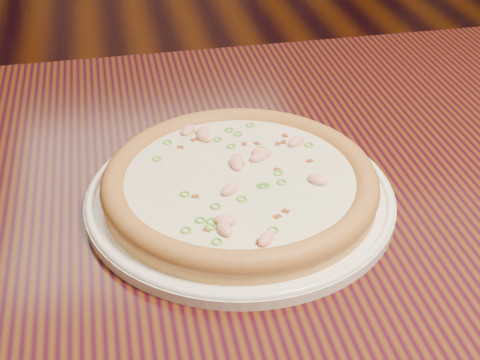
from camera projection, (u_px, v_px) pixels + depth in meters
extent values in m
plane|color=black|center=(237.00, 269.00, 1.80)|extent=(9.00, 9.00, 0.00)
cube|color=black|center=(324.00, 180.00, 0.85)|extent=(1.20, 0.80, 0.04)
cylinder|color=white|center=(240.00, 197.00, 0.78)|extent=(0.36, 0.36, 0.01)
torus|color=white|center=(240.00, 193.00, 0.77)|extent=(0.35, 0.35, 0.01)
cylinder|color=tan|center=(240.00, 186.00, 0.77)|extent=(0.31, 0.31, 0.02)
torus|color=#BD823F|center=(240.00, 180.00, 0.76)|extent=(0.32, 0.32, 0.03)
cylinder|color=beige|center=(240.00, 178.00, 0.76)|extent=(0.27, 0.27, 0.00)
ellipsoid|color=#F2B29E|center=(259.00, 157.00, 0.79)|extent=(0.03, 0.02, 0.01)
ellipsoid|color=#F2B29E|center=(236.00, 160.00, 0.78)|extent=(0.03, 0.03, 0.01)
ellipsoid|color=#F2B29E|center=(188.00, 130.00, 0.84)|extent=(0.03, 0.03, 0.01)
ellipsoid|color=#F2B29E|center=(237.00, 164.00, 0.78)|extent=(0.01, 0.02, 0.01)
ellipsoid|color=#F2B29E|center=(317.00, 180.00, 0.75)|extent=(0.03, 0.03, 0.01)
ellipsoid|color=#F2B29E|center=(203.00, 132.00, 0.84)|extent=(0.02, 0.03, 0.01)
ellipsoid|color=#F2B29E|center=(262.00, 152.00, 0.80)|extent=(0.03, 0.02, 0.01)
ellipsoid|color=#F2B29E|center=(225.00, 220.00, 0.69)|extent=(0.03, 0.02, 0.01)
ellipsoid|color=#F2B29E|center=(225.00, 229.00, 0.68)|extent=(0.02, 0.03, 0.01)
ellipsoid|color=#F2B29E|center=(230.00, 189.00, 0.73)|extent=(0.03, 0.03, 0.01)
ellipsoid|color=#F2B29E|center=(296.00, 142.00, 0.82)|extent=(0.03, 0.02, 0.01)
ellipsoid|color=#F2B29E|center=(204.00, 137.00, 0.83)|extent=(0.02, 0.03, 0.01)
ellipsoid|color=#F2B29E|center=(266.00, 239.00, 0.66)|extent=(0.03, 0.03, 0.01)
cube|color=maroon|center=(194.00, 140.00, 0.83)|extent=(0.01, 0.01, 0.00)
cube|color=maroon|center=(278.00, 144.00, 0.82)|extent=(0.01, 0.01, 0.00)
cube|color=maroon|center=(244.00, 145.00, 0.82)|extent=(0.01, 0.01, 0.00)
cube|color=maroon|center=(286.00, 212.00, 0.71)|extent=(0.01, 0.01, 0.00)
cube|color=maroon|center=(277.00, 170.00, 0.77)|extent=(0.01, 0.01, 0.00)
cube|color=maroon|center=(285.00, 136.00, 0.84)|extent=(0.01, 0.01, 0.00)
cube|color=maroon|center=(180.00, 148.00, 0.81)|extent=(0.01, 0.01, 0.00)
cube|color=maroon|center=(277.00, 217.00, 0.70)|extent=(0.01, 0.01, 0.00)
cube|color=maroon|center=(257.00, 144.00, 0.82)|extent=(0.01, 0.01, 0.00)
cube|color=maroon|center=(283.00, 143.00, 0.82)|extent=(0.01, 0.01, 0.00)
cube|color=maroon|center=(195.00, 197.00, 0.73)|extent=(0.01, 0.01, 0.00)
cube|color=maroon|center=(207.00, 230.00, 0.68)|extent=(0.01, 0.01, 0.00)
cube|color=maroon|center=(309.00, 162.00, 0.79)|extent=(0.01, 0.01, 0.00)
cube|color=maroon|center=(259.00, 243.00, 0.66)|extent=(0.01, 0.01, 0.00)
torus|color=#54A32F|center=(262.00, 186.00, 0.74)|extent=(0.02, 0.02, 0.00)
torus|color=#54A32F|center=(282.00, 182.00, 0.75)|extent=(0.01, 0.01, 0.00)
torus|color=#54A32F|center=(238.00, 134.00, 0.84)|extent=(0.01, 0.01, 0.00)
torus|color=#54A32F|center=(229.00, 130.00, 0.85)|extent=(0.01, 0.01, 0.00)
torus|color=#54A32F|center=(199.00, 132.00, 0.84)|extent=(0.01, 0.01, 0.00)
torus|color=#54A32F|center=(186.00, 230.00, 0.68)|extent=(0.02, 0.02, 0.00)
torus|color=#54A32F|center=(210.00, 227.00, 0.68)|extent=(0.02, 0.02, 0.00)
torus|color=#54A32F|center=(218.00, 140.00, 0.83)|extent=(0.02, 0.02, 0.00)
torus|color=#54A32F|center=(265.00, 186.00, 0.74)|extent=(0.02, 0.02, 0.00)
torus|color=#54A32F|center=(273.00, 230.00, 0.68)|extent=(0.01, 0.01, 0.00)
torus|color=#54A32F|center=(157.00, 159.00, 0.79)|extent=(0.01, 0.01, 0.00)
torus|color=#54A32F|center=(216.00, 206.00, 0.71)|extent=(0.01, 0.01, 0.00)
torus|color=#54A32F|center=(250.00, 125.00, 0.86)|extent=(0.02, 0.02, 0.00)
torus|color=#54A32F|center=(309.00, 145.00, 0.82)|extent=(0.01, 0.01, 0.00)
torus|color=#54A32F|center=(167.00, 142.00, 0.82)|extent=(0.02, 0.02, 0.00)
torus|color=#54A32F|center=(217.00, 242.00, 0.66)|extent=(0.02, 0.02, 0.00)
torus|color=#54A32F|center=(231.00, 146.00, 0.81)|extent=(0.02, 0.02, 0.00)
torus|color=#54A32F|center=(211.00, 221.00, 0.69)|extent=(0.01, 0.01, 0.00)
torus|color=#54A32F|center=(200.00, 220.00, 0.69)|extent=(0.01, 0.01, 0.00)
torus|color=#54A32F|center=(185.00, 194.00, 0.73)|extent=(0.01, 0.01, 0.00)
torus|color=#54A32F|center=(278.00, 173.00, 0.77)|extent=(0.02, 0.02, 0.00)
torus|color=#54A32F|center=(242.00, 199.00, 0.72)|extent=(0.02, 0.02, 0.00)
torus|color=#54A32F|center=(240.00, 164.00, 0.78)|extent=(0.02, 0.02, 0.00)
torus|color=#54A32F|center=(261.00, 149.00, 0.81)|extent=(0.01, 0.01, 0.00)
torus|color=#54A32F|center=(204.00, 138.00, 0.83)|extent=(0.02, 0.02, 0.00)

